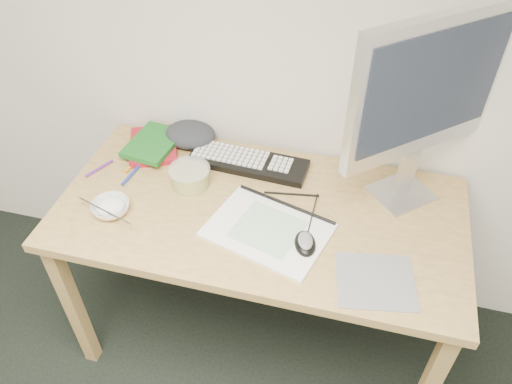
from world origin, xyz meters
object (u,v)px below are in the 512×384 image
at_px(sketchpad, 268,230).
at_px(keyboard, 248,162).
at_px(monitor, 428,93).
at_px(rice_bowl, 111,208).
at_px(desk, 259,226).

xyz_separation_m(sketchpad, keyboard, (-0.15, 0.32, 0.01)).
distance_m(sketchpad, keyboard, 0.35).
bearing_deg(keyboard, monitor, 1.23).
relative_size(monitor, rice_bowl, 5.15).
bearing_deg(rice_bowl, keyboard, 43.16).
xyz_separation_m(desk, monitor, (0.47, 0.20, 0.50)).
height_order(keyboard, rice_bowl, rice_bowl).
relative_size(desk, keyboard, 3.12).
relative_size(keyboard, monitor, 0.68).
bearing_deg(desk, keyboard, 114.29).
distance_m(monitor, rice_bowl, 1.09).
xyz_separation_m(monitor, rice_bowl, (-0.96, -0.34, -0.39)).
xyz_separation_m(sketchpad, rice_bowl, (-0.54, -0.05, 0.01)).
relative_size(keyboard, rice_bowl, 3.49).
bearing_deg(keyboard, desk, -62.46).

